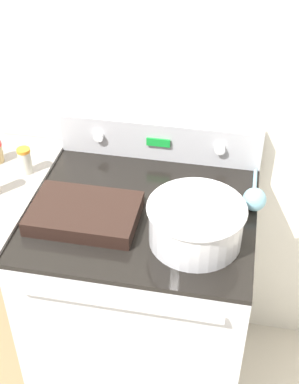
# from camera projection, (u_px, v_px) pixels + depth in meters

# --- Properties ---
(kitchen_wall) EXTENTS (8.00, 0.05, 2.50)m
(kitchen_wall) POSITION_uv_depth(u_px,v_px,m) (163.00, 76.00, 1.93)
(kitchen_wall) COLOR silver
(kitchen_wall) RESTS_ON ground_plane
(stove_range) EXTENTS (0.77, 0.73, 0.94)m
(stove_range) POSITION_uv_depth(u_px,v_px,m) (144.00, 300.00, 2.11)
(stove_range) COLOR #BCBCC1
(stove_range) RESTS_ON ground_plane
(control_panel) EXTENTS (0.77, 0.07, 0.15)m
(control_panel) POSITION_uv_depth(u_px,v_px,m) (160.00, 140.00, 2.03)
(control_panel) COLOR #BCBCC1
(control_panel) RESTS_ON stove_range
(mixing_bowl) EXTENTS (0.31, 0.31, 0.14)m
(mixing_bowl) POSITION_uv_depth(u_px,v_px,m) (196.00, 222.00, 1.65)
(mixing_bowl) COLOR silver
(mixing_bowl) RESTS_ON stove_range
(casserole_dish) EXTENTS (0.35, 0.24, 0.05)m
(casserole_dish) POSITION_uv_depth(u_px,v_px,m) (84.00, 213.00, 1.76)
(casserole_dish) COLOR black
(casserole_dish) RESTS_ON stove_range
(ladle) EXTENTS (0.08, 0.26, 0.08)m
(ladle) POSITION_uv_depth(u_px,v_px,m) (254.00, 198.00, 1.81)
(ladle) COLOR #7AB2C6
(ladle) RESTS_ON stove_range
(spice_jar_orange_cap) EXTENTS (0.05, 0.05, 0.10)m
(spice_jar_orange_cap) POSITION_uv_depth(u_px,v_px,m) (25.00, 161.00, 1.94)
(spice_jar_orange_cap) COLOR beige
(spice_jar_orange_cap) RESTS_ON side_counter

